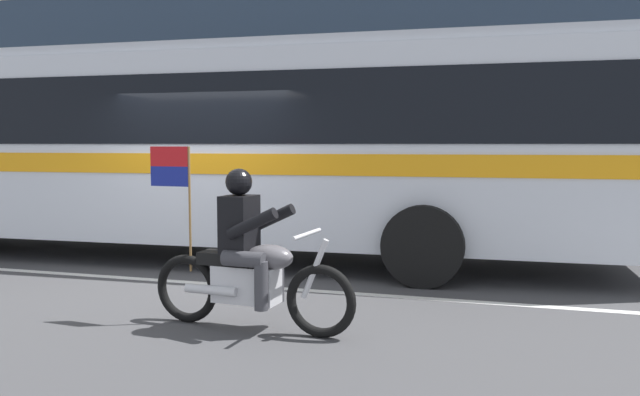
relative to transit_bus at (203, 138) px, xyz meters
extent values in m
plane|color=#3D3D3F|center=(0.61, -1.19, -1.88)|extent=(60.00, 60.00, 0.00)
cube|color=#A39E93|center=(0.61, 3.91, -1.81)|extent=(28.00, 3.80, 0.15)
cube|color=silver|center=(0.61, -1.79, -1.88)|extent=(26.60, 0.14, 0.01)
cube|color=#233347|center=(0.61, 5.77, 3.20)|extent=(25.76, 0.10, 1.40)
cube|color=silver|center=(0.00, 0.01, -0.15)|extent=(13.25, 3.03, 2.70)
cube|color=black|center=(0.00, 0.01, 0.40)|extent=(12.20, 3.03, 0.96)
cube|color=orange|center=(0.00, 0.01, -0.35)|extent=(12.99, 3.05, 0.28)
cube|color=#ADB1BA|center=(0.00, 0.01, 1.26)|extent=(12.99, 2.89, 0.16)
cylinder|color=black|center=(3.62, -1.17, -1.36)|extent=(1.04, 0.30, 1.04)
torus|color=black|center=(2.99, -3.56, -1.54)|extent=(0.69, 0.15, 0.69)
torus|color=black|center=(1.54, -3.45, -1.54)|extent=(0.69, 0.15, 0.69)
cube|color=silver|center=(2.21, -3.50, -1.44)|extent=(0.66, 0.33, 0.36)
ellipsoid|color=#59565B|center=(2.46, -3.52, -1.16)|extent=(0.50, 0.32, 0.24)
cube|color=black|center=(2.02, -3.49, -1.20)|extent=(0.58, 0.30, 0.12)
cylinder|color=silver|center=(2.93, -3.56, -1.24)|extent=(0.28, 0.08, 0.58)
cylinder|color=silver|center=(2.85, -3.55, -0.92)|extent=(0.09, 0.64, 0.04)
cylinder|color=silver|center=(1.90, -3.64, -1.49)|extent=(0.56, 0.13, 0.09)
cube|color=black|center=(2.14, -3.50, -0.86)|extent=(0.31, 0.38, 0.56)
sphere|color=black|center=(2.14, -3.50, -0.45)|extent=(0.26, 0.26, 0.26)
cylinder|color=#38383D|center=(2.30, -3.33, -1.16)|extent=(0.43, 0.18, 0.15)
cylinder|color=#38383D|center=(2.48, -3.34, -1.40)|extent=(0.13, 0.13, 0.46)
cylinder|color=#38383D|center=(2.27, -3.69, -1.16)|extent=(0.43, 0.18, 0.15)
cylinder|color=#38383D|center=(2.45, -3.70, -1.40)|extent=(0.13, 0.13, 0.46)
cylinder|color=black|center=(2.40, -3.32, -0.82)|extent=(0.52, 0.15, 0.32)
cylinder|color=black|center=(2.37, -3.71, -0.82)|extent=(0.52, 0.15, 0.32)
cylinder|color=olive|center=(1.59, -3.45, -0.73)|extent=(0.02, 0.02, 1.25)
cube|color=red|center=(1.36, -3.43, -0.21)|extent=(0.44, 0.06, 0.20)
cube|color=navy|center=(1.36, -3.43, -0.41)|extent=(0.44, 0.06, 0.20)
cylinder|color=gold|center=(-3.71, 2.63, -1.44)|extent=(0.22, 0.22, 0.58)
sphere|color=gold|center=(-3.71, 2.63, -1.08)|extent=(0.20, 0.20, 0.20)
cylinder|color=gold|center=(-3.71, 2.49, -1.42)|extent=(0.09, 0.10, 0.09)
camera|label=1|loc=(4.62, -9.11, -0.08)|focal=35.65mm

